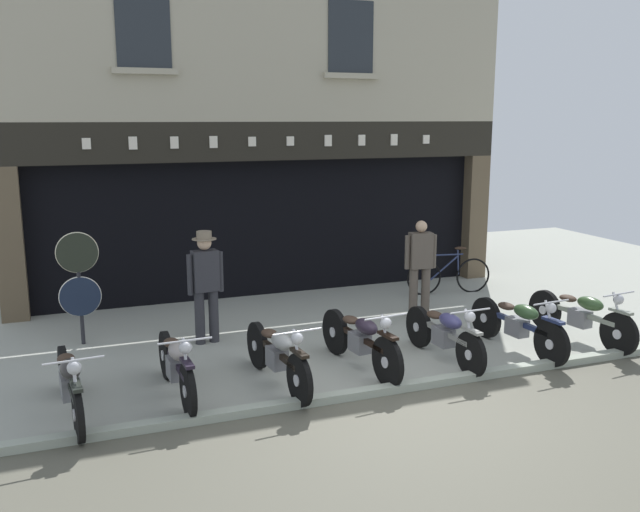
% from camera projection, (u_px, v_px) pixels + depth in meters
% --- Properties ---
extents(ground, '(21.49, 22.00, 0.18)m').
position_uv_depth(ground, '(433.00, 431.00, 7.58)').
color(ground, '#9B9D90').
extents(shop_facade, '(9.79, 4.42, 6.55)m').
position_uv_depth(shop_facade, '(245.00, 195.00, 14.52)').
color(shop_facade, black).
rests_on(shop_facade, ground).
extents(motorcycle_far_left, '(0.62, 2.04, 0.90)m').
position_uv_depth(motorcycle_far_left, '(70.00, 382.00, 7.78)').
color(motorcycle_far_left, black).
rests_on(motorcycle_far_left, ground).
extents(motorcycle_left, '(0.62, 1.94, 0.91)m').
position_uv_depth(motorcycle_left, '(176.00, 364.00, 8.33)').
color(motorcycle_left, black).
rests_on(motorcycle_left, ground).
extents(motorcycle_center_left, '(0.62, 2.05, 0.91)m').
position_uv_depth(motorcycle_center_left, '(278.00, 354.00, 8.68)').
color(motorcycle_center_left, black).
rests_on(motorcycle_center_left, ground).
extents(motorcycle_center, '(0.62, 2.06, 0.93)m').
position_uv_depth(motorcycle_center, '(361.00, 339.00, 9.24)').
color(motorcycle_center, black).
rests_on(motorcycle_center, ground).
extents(motorcycle_center_right, '(0.62, 1.94, 0.90)m').
position_uv_depth(motorcycle_center_right, '(444.00, 333.00, 9.56)').
color(motorcycle_center_right, black).
rests_on(motorcycle_center_right, ground).
extents(motorcycle_right, '(0.62, 2.04, 0.91)m').
position_uv_depth(motorcycle_right, '(518.00, 324.00, 9.97)').
color(motorcycle_right, black).
rests_on(motorcycle_right, ground).
extents(motorcycle_far_right, '(0.62, 2.07, 0.91)m').
position_uv_depth(motorcycle_far_right, '(581.00, 315.00, 10.41)').
color(motorcycle_far_right, black).
rests_on(motorcycle_far_right, ground).
extents(salesman_left, '(0.56, 0.36, 1.72)m').
position_uv_depth(salesman_left, '(206.00, 281.00, 10.26)').
color(salesman_left, '#2D2D33').
rests_on(salesman_left, ground).
extents(shopkeeper_center, '(0.55, 0.27, 1.68)m').
position_uv_depth(shopkeeper_center, '(420.00, 264.00, 11.61)').
color(shopkeeper_center, brown).
rests_on(shopkeeper_center, ground).
extents(tyre_sign_pole, '(0.62, 0.06, 1.73)m').
position_uv_depth(tyre_sign_pole, '(79.00, 276.00, 10.16)').
color(tyre_sign_pole, '#232328').
rests_on(tyre_sign_pole, ground).
extents(advert_board_near, '(0.79, 0.03, 1.05)m').
position_uv_depth(advert_board_near, '(352.00, 210.00, 13.73)').
color(advert_board_near, silver).
extents(advert_board_far, '(0.71, 0.03, 0.93)m').
position_uv_depth(advert_board_far, '(407.00, 204.00, 14.15)').
color(advert_board_far, silver).
extents(leaning_bicycle, '(1.69, 0.50, 0.94)m').
position_uv_depth(leaning_bicycle, '(449.00, 275.00, 13.31)').
color(leaning_bicycle, black).
rests_on(leaning_bicycle, ground).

